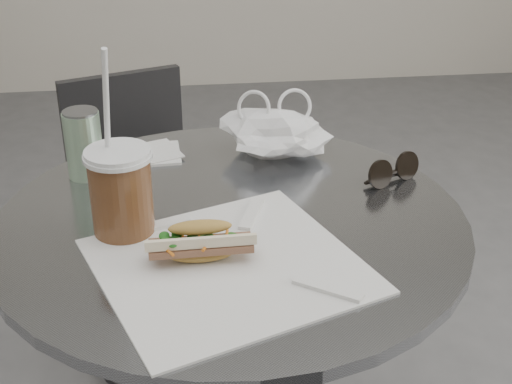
{
  "coord_description": "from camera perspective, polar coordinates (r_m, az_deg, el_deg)",
  "views": [
    {
      "loc": [
        -0.08,
        -0.79,
        1.31
      ],
      "look_at": [
        0.04,
        0.19,
        0.79
      ],
      "focal_mm": 50.0,
      "sensor_mm": 36.0,
      "label": 1
    }
  ],
  "objects": [
    {
      "name": "chair_far",
      "position": [
        1.87,
        -8.54,
        -4.0
      ],
      "size": [
        0.41,
        0.44,
        0.75
      ],
      "rotation": [
        0.0,
        0.0,
        3.48
      ],
      "color": "#2D2E30",
      "rests_on": "ground"
    },
    {
      "name": "sandwich_paper",
      "position": [
        1.02,
        -2.23,
        -5.9
      ],
      "size": [
        0.45,
        0.44,
        0.0
      ],
      "primitive_type": "cube",
      "rotation": [
        0.0,
        0.0,
        0.36
      ],
      "color": "white",
      "rests_on": "cafe_table"
    },
    {
      "name": "drink_can",
      "position": [
        1.29,
        -13.62,
        3.76
      ],
      "size": [
        0.06,
        0.06,
        0.12
      ],
      "color": "#5FA369",
      "rests_on": "cafe_table"
    },
    {
      "name": "cafe_table",
      "position": [
        1.3,
        -1.82,
        -12.56
      ],
      "size": [
        0.76,
        0.76,
        0.74
      ],
      "color": "slate",
      "rests_on": "ground"
    },
    {
      "name": "banh_mi",
      "position": [
        1.02,
        -4.44,
        -4.02
      ],
      "size": [
        0.18,
        0.07,
        0.06
      ],
      "rotation": [
        0.0,
        0.0,
        0.02
      ],
      "color": "#BB8D46",
      "rests_on": "sandwich_paper"
    },
    {
      "name": "napkin_stack",
      "position": [
        1.37,
        -8.29,
        3.06
      ],
      "size": [
        0.12,
        0.12,
        0.01
      ],
      "color": "white",
      "rests_on": "cafe_table"
    },
    {
      "name": "iced_coffee",
      "position": [
        1.09,
        -10.75,
        0.11
      ],
      "size": [
        0.1,
        0.1,
        0.3
      ],
      "color": "brown",
      "rests_on": "cafe_table"
    },
    {
      "name": "plastic_bag",
      "position": [
        1.33,
        1.55,
        4.54
      ],
      "size": [
        0.21,
        0.18,
        0.09
      ],
      "primitive_type": null,
      "rotation": [
        0.0,
        0.0,
        -0.2
      ],
      "color": "white",
      "rests_on": "cafe_table"
    },
    {
      "name": "sunglasses",
      "position": [
        1.27,
        10.87,
        1.6
      ],
      "size": [
        0.11,
        0.07,
        0.05
      ],
      "rotation": [
        0.0,
        0.0,
        0.47
      ],
      "color": "black",
      "rests_on": "cafe_table"
    }
  ]
}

